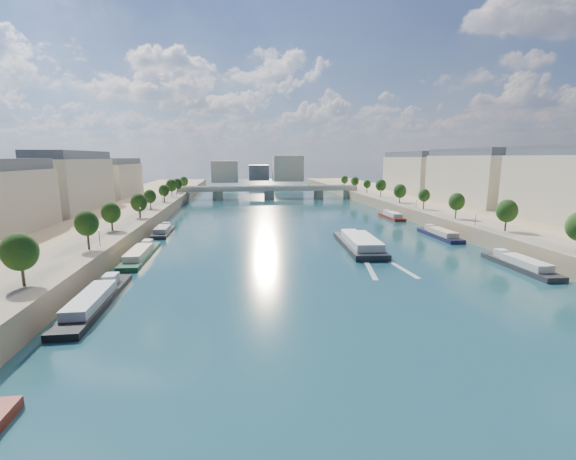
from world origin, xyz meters
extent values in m
plane|color=#0D303A|center=(0.00, 100.00, 0.00)|extent=(700.00, 700.00, 0.00)
cube|color=#9E8460|center=(-72.00, 100.00, 2.50)|extent=(44.00, 520.00, 5.00)
cube|color=#9E8460|center=(72.00, 100.00, 2.50)|extent=(44.00, 520.00, 5.00)
cube|color=gray|center=(-57.00, 100.00, 5.05)|extent=(14.00, 520.00, 0.10)
cube|color=gray|center=(57.00, 100.00, 5.05)|extent=(14.00, 520.00, 0.10)
cylinder|color=#382B1E|center=(-55.00, 42.00, 6.91)|extent=(0.50, 0.50, 3.82)
ellipsoid|color=black|center=(-55.00, 42.00, 10.50)|extent=(4.80, 4.80, 5.52)
cylinder|color=#382B1E|center=(-55.00, 66.00, 6.91)|extent=(0.50, 0.50, 3.82)
ellipsoid|color=black|center=(-55.00, 66.00, 10.50)|extent=(4.80, 4.80, 5.52)
cylinder|color=#382B1E|center=(-55.00, 90.00, 6.91)|extent=(0.50, 0.50, 3.82)
ellipsoid|color=black|center=(-55.00, 90.00, 10.50)|extent=(4.80, 4.80, 5.52)
cylinder|color=#382B1E|center=(-55.00, 114.00, 6.91)|extent=(0.50, 0.50, 3.82)
ellipsoid|color=black|center=(-55.00, 114.00, 10.50)|extent=(4.80, 4.80, 5.52)
cylinder|color=#382B1E|center=(-55.00, 138.00, 6.91)|extent=(0.50, 0.50, 3.82)
ellipsoid|color=black|center=(-55.00, 138.00, 10.50)|extent=(4.80, 4.80, 5.52)
cylinder|color=#382B1E|center=(-55.00, 162.00, 6.91)|extent=(0.50, 0.50, 3.82)
ellipsoid|color=black|center=(-55.00, 162.00, 10.50)|extent=(4.80, 4.80, 5.52)
cylinder|color=#382B1E|center=(-55.00, 186.00, 6.91)|extent=(0.50, 0.50, 3.82)
ellipsoid|color=black|center=(-55.00, 186.00, 10.50)|extent=(4.80, 4.80, 5.52)
cylinder|color=#382B1E|center=(-55.00, 210.00, 6.91)|extent=(0.50, 0.50, 3.82)
ellipsoid|color=black|center=(-55.00, 210.00, 10.50)|extent=(4.80, 4.80, 5.52)
cylinder|color=#382B1E|center=(-55.00, 234.00, 6.91)|extent=(0.50, 0.50, 3.82)
ellipsoid|color=black|center=(-55.00, 234.00, 10.50)|extent=(4.80, 4.80, 5.52)
cylinder|color=#382B1E|center=(55.00, 74.00, 6.91)|extent=(0.50, 0.50, 3.82)
ellipsoid|color=black|center=(55.00, 74.00, 10.50)|extent=(4.80, 4.80, 5.52)
cylinder|color=#382B1E|center=(55.00, 98.00, 6.91)|extent=(0.50, 0.50, 3.82)
ellipsoid|color=black|center=(55.00, 98.00, 10.50)|extent=(4.80, 4.80, 5.52)
cylinder|color=#382B1E|center=(55.00, 122.00, 6.91)|extent=(0.50, 0.50, 3.82)
ellipsoid|color=black|center=(55.00, 122.00, 10.50)|extent=(4.80, 4.80, 5.52)
cylinder|color=#382B1E|center=(55.00, 146.00, 6.91)|extent=(0.50, 0.50, 3.82)
ellipsoid|color=black|center=(55.00, 146.00, 10.50)|extent=(4.80, 4.80, 5.52)
cylinder|color=#382B1E|center=(55.00, 170.00, 6.91)|extent=(0.50, 0.50, 3.82)
ellipsoid|color=black|center=(55.00, 170.00, 10.50)|extent=(4.80, 4.80, 5.52)
cylinder|color=#382B1E|center=(55.00, 194.00, 6.91)|extent=(0.50, 0.50, 3.82)
ellipsoid|color=black|center=(55.00, 194.00, 10.50)|extent=(4.80, 4.80, 5.52)
cylinder|color=#382B1E|center=(55.00, 218.00, 6.91)|extent=(0.50, 0.50, 3.82)
ellipsoid|color=black|center=(55.00, 218.00, 10.50)|extent=(4.80, 4.80, 5.52)
cylinder|color=#382B1E|center=(55.00, 242.00, 6.91)|extent=(0.50, 0.50, 3.82)
ellipsoid|color=black|center=(55.00, 242.00, 10.50)|extent=(4.80, 4.80, 5.52)
cylinder|color=black|center=(-52.50, 70.00, 7.00)|extent=(0.14, 0.14, 4.00)
sphere|color=#FFE5B2|center=(-52.50, 70.00, 9.10)|extent=(0.36, 0.36, 0.36)
cylinder|color=black|center=(-52.50, 110.00, 7.00)|extent=(0.14, 0.14, 4.00)
sphere|color=#FFE5B2|center=(-52.50, 110.00, 9.10)|extent=(0.36, 0.36, 0.36)
cylinder|color=black|center=(-52.50, 150.00, 7.00)|extent=(0.14, 0.14, 4.00)
sphere|color=#FFE5B2|center=(-52.50, 150.00, 9.10)|extent=(0.36, 0.36, 0.36)
cylinder|color=black|center=(-52.50, 190.00, 7.00)|extent=(0.14, 0.14, 4.00)
sphere|color=#FFE5B2|center=(-52.50, 190.00, 9.10)|extent=(0.36, 0.36, 0.36)
cylinder|color=black|center=(52.50, 85.00, 7.00)|extent=(0.14, 0.14, 4.00)
sphere|color=#FFE5B2|center=(52.50, 85.00, 9.10)|extent=(0.36, 0.36, 0.36)
cylinder|color=black|center=(52.50, 125.00, 7.00)|extent=(0.14, 0.14, 4.00)
sphere|color=#FFE5B2|center=(52.50, 125.00, 9.10)|extent=(0.36, 0.36, 0.36)
cylinder|color=black|center=(52.50, 165.00, 7.00)|extent=(0.14, 0.14, 4.00)
sphere|color=#FFE5B2|center=(52.50, 165.00, 9.10)|extent=(0.36, 0.36, 0.36)
cylinder|color=black|center=(52.50, 205.00, 7.00)|extent=(0.14, 0.14, 4.00)
sphere|color=#FFE5B2|center=(52.50, 205.00, 9.10)|extent=(0.36, 0.36, 0.36)
cube|color=beige|center=(-85.00, 141.00, 15.00)|extent=(16.00, 52.00, 20.00)
cube|color=#474C54|center=(-85.00, 141.00, 26.60)|extent=(14.72, 50.44, 3.20)
cube|color=beige|center=(-85.00, 199.00, 15.00)|extent=(16.00, 52.00, 20.00)
cube|color=#474C54|center=(-85.00, 199.00, 26.60)|extent=(14.72, 50.44, 3.20)
cube|color=beige|center=(85.00, 141.00, 15.00)|extent=(16.00, 52.00, 20.00)
cube|color=#474C54|center=(85.00, 141.00, 26.60)|extent=(14.72, 50.44, 3.20)
cube|color=beige|center=(85.00, 199.00, 15.00)|extent=(16.00, 52.00, 20.00)
cube|color=#474C54|center=(85.00, 199.00, 26.60)|extent=(14.72, 50.44, 3.20)
cube|color=beige|center=(-30.00, 310.00, 14.00)|extent=(22.00, 18.00, 18.00)
cube|color=beige|center=(25.00, 320.00, 16.00)|extent=(26.00, 20.00, 22.00)
cube|color=#474C54|center=(0.00, 335.00, 12.00)|extent=(18.00, 16.00, 14.00)
cube|color=#C1B79E|center=(0.00, 220.16, 6.20)|extent=(112.00, 11.00, 2.20)
cube|color=#C1B79E|center=(0.00, 215.16, 7.70)|extent=(112.00, 0.80, 0.90)
cube|color=#C1B79E|center=(0.00, 225.16, 7.70)|extent=(112.00, 0.80, 0.90)
cylinder|color=#C1B79E|center=(-32.00, 220.16, 2.50)|extent=(6.40, 6.40, 5.00)
cylinder|color=#C1B79E|center=(0.00, 220.16, 2.50)|extent=(6.40, 6.40, 5.00)
cylinder|color=#C1B79E|center=(32.00, 220.16, 2.50)|extent=(6.40, 6.40, 5.00)
cube|color=#C1B79E|center=(-52.00, 220.16, 2.50)|extent=(6.00, 12.00, 5.00)
cube|color=#C1B79E|center=(52.00, 220.16, 2.50)|extent=(6.00, 12.00, 5.00)
cube|color=black|center=(14.41, 81.81, 0.53)|extent=(11.22, 32.18, 2.26)
cube|color=silver|center=(14.41, 79.28, 2.68)|extent=(8.83, 21.03, 2.03)
cube|color=silver|center=(14.41, 91.30, 2.56)|extent=(4.77, 4.10, 1.80)
cube|color=silver|center=(11.21, 64.81, 0.02)|extent=(6.14, 25.75, 0.04)
cube|color=silver|center=(17.61, 64.81, 0.02)|extent=(2.56, 26.03, 0.04)
cube|color=black|center=(-45.50, 45.24, 0.30)|extent=(5.00, 28.64, 1.80)
cube|color=silver|center=(-45.50, 42.95, 2.00)|extent=(4.10, 15.75, 1.60)
cube|color=silver|center=(-45.50, 53.83, 2.10)|extent=(2.50, 3.44, 1.80)
cube|color=#1C472B|center=(-45.50, 78.19, 0.30)|extent=(5.00, 27.46, 1.80)
cube|color=beige|center=(-45.50, 76.00, 2.00)|extent=(4.10, 15.10, 1.60)
cube|color=beige|center=(-45.50, 86.43, 2.10)|extent=(2.50, 3.29, 1.80)
cube|color=black|center=(-45.50, 110.26, 0.30)|extent=(5.00, 19.60, 1.80)
cube|color=gray|center=(-45.50, 108.69, 2.00)|extent=(4.10, 10.78, 1.60)
cube|color=gray|center=(-45.50, 116.13, 2.10)|extent=(2.50, 2.35, 1.80)
cube|color=#29292C|center=(45.50, 56.13, 0.30)|extent=(5.00, 22.29, 1.80)
cube|color=beige|center=(45.50, 54.35, 2.00)|extent=(4.10, 12.26, 1.60)
cube|color=beige|center=(45.50, 62.82, 2.10)|extent=(2.50, 2.67, 1.80)
cube|color=#181835|center=(45.50, 92.86, 0.30)|extent=(5.00, 22.20, 1.80)
cube|color=beige|center=(45.50, 91.08, 2.00)|extent=(4.10, 12.21, 1.60)
cube|color=beige|center=(45.50, 99.52, 2.10)|extent=(2.50, 2.66, 1.80)
cube|color=maroon|center=(45.50, 132.87, 0.30)|extent=(5.00, 19.09, 1.80)
cube|color=silver|center=(45.50, 131.35, 2.00)|extent=(4.10, 10.50, 1.60)
cube|color=silver|center=(45.50, 138.60, 2.10)|extent=(2.50, 2.29, 1.80)
camera|label=1|loc=(-20.21, -23.37, 25.76)|focal=24.00mm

